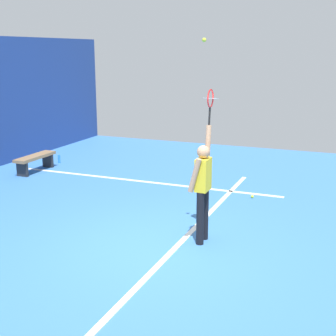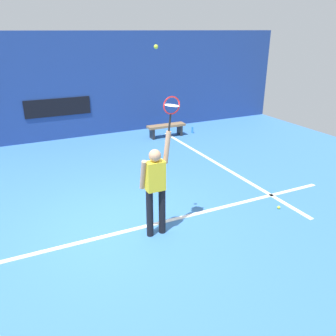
{
  "view_description": "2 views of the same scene",
  "coord_description": "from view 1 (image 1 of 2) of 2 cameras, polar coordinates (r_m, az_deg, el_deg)",
  "views": [
    {
      "loc": [
        -6.8,
        -2.96,
        3.21
      ],
      "look_at": [
        0.36,
        -0.03,
        1.29
      ],
      "focal_mm": 51.08,
      "sensor_mm": 36.0,
      "label": 1
    },
    {
      "loc": [
        -1.71,
        -5.79,
        3.62
      ],
      "look_at": [
        0.8,
        -0.58,
        1.3
      ],
      "focal_mm": 37.06,
      "sensor_mm": 36.0,
      "label": 2
    }
  ],
  "objects": [
    {
      "name": "tennis_player",
      "position": [
        8.03,
        4.17,
        -2.04
      ],
      "size": [
        0.56,
        0.31,
        1.99
      ],
      "color": "black",
      "rests_on": "ground_plane"
    },
    {
      "name": "water_bottle",
      "position": [
        14.28,
        -12.86,
        1.06
      ],
      "size": [
        0.07,
        0.07,
        0.24
      ],
      "primitive_type": "cylinder",
      "color": "#338CD8",
      "rests_on": "ground_plane"
    },
    {
      "name": "court_sideline",
      "position": [
        11.99,
        -3.06,
        -1.62
      ],
      "size": [
        0.1,
        7.0,
        0.01
      ],
      "primitive_type": "cube",
      "color": "white",
      "rests_on": "ground_plane"
    },
    {
      "name": "tennis_ball",
      "position": [
        7.79,
        4.33,
        14.99
      ],
      "size": [
        0.07,
        0.07,
        0.07
      ],
      "primitive_type": "sphere",
      "color": "#CCE033"
    },
    {
      "name": "spare_ball",
      "position": [
        10.83,
        10.03,
        -3.36
      ],
      "size": [
        0.07,
        0.07,
        0.07
      ],
      "primitive_type": "sphere",
      "color": "#CCE033",
      "rests_on": "ground_plane"
    },
    {
      "name": "court_bench",
      "position": [
        13.38,
        -15.56,
        1.0
      ],
      "size": [
        1.4,
        0.36,
        0.45
      ],
      "color": "olive",
      "rests_on": "ground_plane"
    },
    {
      "name": "court_baseline",
      "position": [
        7.99,
        0.63,
        -9.76
      ],
      "size": [
        10.0,
        0.1,
        0.01
      ],
      "primitive_type": "cube",
      "color": "white",
      "rests_on": "ground_plane"
    },
    {
      "name": "tennis_racket",
      "position": [
        8.06,
        5.08,
        8.03
      ],
      "size": [
        0.35,
        0.27,
        0.62
      ],
      "color": "black"
    },
    {
      "name": "ground_plane",
      "position": [
        8.08,
        -1.18,
        -9.51
      ],
      "size": [
        18.0,
        18.0,
        0.0
      ],
      "primitive_type": "plane",
      "color": "#3870B2"
    }
  ]
}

